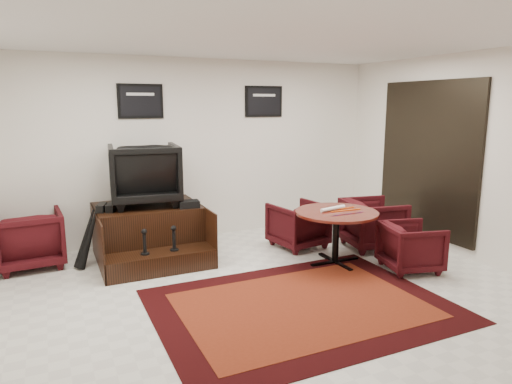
# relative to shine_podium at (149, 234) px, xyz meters

# --- Properties ---
(ground) EXTENTS (6.00, 6.00, 0.00)m
(ground) POSITION_rel_shine_podium_xyz_m (1.00, -1.77, -0.34)
(ground) COLOR beige
(ground) RESTS_ON ground
(room_shell) EXTENTS (6.02, 5.02, 2.81)m
(room_shell) POSITION_rel_shine_podium_xyz_m (1.41, -1.65, 1.45)
(room_shell) COLOR white
(room_shell) RESTS_ON ground
(area_rug) EXTENTS (3.06, 2.29, 0.01)m
(area_rug) POSITION_rel_shine_podium_xyz_m (1.13, -2.26, -0.33)
(area_rug) COLOR black
(area_rug) RESTS_ON ground
(shine_podium) EXTENTS (1.41, 1.45, 0.73)m
(shine_podium) POSITION_rel_shine_podium_xyz_m (0.00, 0.00, 0.00)
(shine_podium) COLOR black
(shine_podium) RESTS_ON ground
(shine_chair) EXTENTS (1.01, 0.95, 0.95)m
(shine_chair) POSITION_rel_shine_podium_xyz_m (0.00, 0.15, 0.86)
(shine_chair) COLOR black
(shine_chair) RESTS_ON shine_podium
(shoes_pair) EXTENTS (0.29, 0.32, 0.10)m
(shoes_pair) POSITION_rel_shine_podium_xyz_m (-0.55, -0.05, 0.44)
(shoes_pair) COLOR black
(shoes_pair) RESTS_ON shine_podium
(polish_kit) EXTENTS (0.29, 0.21, 0.09)m
(polish_kit) POSITION_rel_shine_podium_xyz_m (0.49, -0.29, 0.44)
(polish_kit) COLOR black
(polish_kit) RESTS_ON shine_podium
(umbrella_black) EXTENTS (0.32, 0.12, 0.86)m
(umbrella_black) POSITION_rel_shine_podium_xyz_m (-0.79, -0.12, 0.10)
(umbrella_black) COLOR black
(umbrella_black) RESTS_ON ground
(umbrella_hooked) EXTENTS (0.30, 0.11, 0.79)m
(umbrella_hooked) POSITION_rel_shine_podium_xyz_m (-0.84, -0.05, 0.06)
(umbrella_hooked) COLOR black
(umbrella_hooked) RESTS_ON ground
(armchair_side) EXTENTS (0.84, 0.79, 0.82)m
(armchair_side) POSITION_rel_shine_podium_xyz_m (-1.49, 0.28, 0.07)
(armchair_side) COLOR black
(armchair_side) RESTS_ON ground
(meeting_table) EXTENTS (1.09, 1.09, 0.72)m
(meeting_table) POSITION_rel_shine_podium_xyz_m (2.22, -1.28, 0.29)
(meeting_table) COLOR #420E09
(meeting_table) RESTS_ON ground
(table_chair_back) EXTENTS (0.81, 0.78, 0.74)m
(table_chair_back) POSITION_rel_shine_podium_xyz_m (2.12, -0.44, 0.03)
(table_chair_back) COLOR black
(table_chair_back) RESTS_ON ground
(table_chair_window) EXTENTS (0.85, 0.89, 0.80)m
(table_chair_window) POSITION_rel_shine_podium_xyz_m (3.11, -0.94, 0.07)
(table_chair_window) COLOR black
(table_chair_window) RESTS_ON ground
(table_chair_corner) EXTENTS (0.76, 0.79, 0.68)m
(table_chair_corner) POSITION_rel_shine_podium_xyz_m (2.94, -1.91, 0.00)
(table_chair_corner) COLOR black
(table_chair_corner) RESTS_ON ground
(paper_roll) EXTENTS (0.42, 0.13, 0.05)m
(paper_roll) POSITION_rel_shine_podium_xyz_m (2.21, -1.21, 0.41)
(paper_roll) COLOR white
(paper_roll) RESTS_ON meeting_table
(table_clutter) EXTENTS (0.57, 0.32, 0.01)m
(table_clutter) POSITION_rel_shine_podium_xyz_m (2.32, -1.32, 0.39)
(table_clutter) COLOR #EC590D
(table_clutter) RESTS_ON meeting_table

